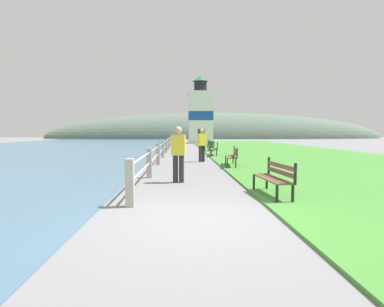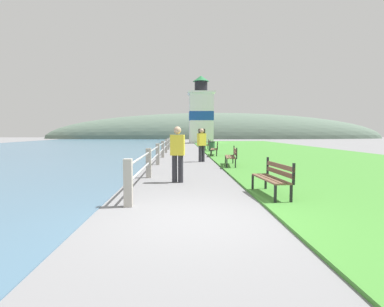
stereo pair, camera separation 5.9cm
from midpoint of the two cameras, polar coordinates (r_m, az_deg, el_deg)
name	(u,v)px [view 1 (the left image)]	position (r m, az deg, el deg)	size (l,w,h in m)	color
ground_plane	(198,219)	(5.75, 0.88, -12.39)	(160.00, 160.00, 0.00)	slate
grass_verge	(281,152)	(24.41, 16.47, 0.25)	(12.00, 52.68, 0.06)	#428433
seawall_railing	(164,146)	(20.98, -5.35, 1.36)	(0.18, 29.03, 1.05)	#A8A399
park_bench_near	(275,176)	(7.75, 15.31, -4.15)	(0.61, 1.66, 0.94)	brown
park_bench_midway	(232,155)	(14.04, 7.58, -0.33)	(0.69, 1.96, 0.94)	brown
park_bench_far	(215,148)	(20.02, 4.35, 1.04)	(0.71, 1.97, 0.94)	brown
park_bench_by_lighthouse	(207,144)	(26.01, 2.86, 1.77)	(0.48, 1.62, 0.94)	brown
lighthouse	(200,114)	(42.74, 1.57, 7.48)	(3.79, 3.79, 9.48)	white
person_strolling	(178,152)	(9.61, -2.78, 0.23)	(0.47, 0.30, 1.80)	#28282D
person_by_railing	(202,144)	(16.17, 1.77, 1.86)	(0.50, 0.42, 1.80)	#28282D
trash_bin	(211,147)	(24.26, 3.66, 1.33)	(0.54, 0.54, 0.84)	#2D5138
distant_hillside	(215,138)	(71.13, 4.45, 2.88)	(80.00, 16.00, 12.00)	#566B5B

